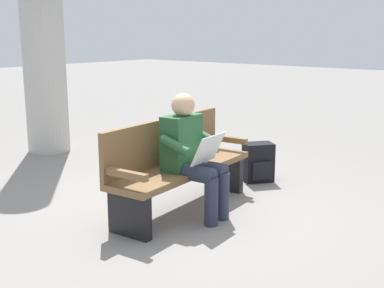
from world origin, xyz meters
The scene contains 5 objects.
ground_plane centered at (0.00, 0.00, 0.00)m, with size 40.00×40.00×0.00m, color gray.
bench_near centered at (0.01, -0.07, 0.46)m, with size 1.84×0.64×0.90m.
person_seated centered at (0.08, 0.17, 0.63)m, with size 0.60×0.60×1.18m.
backpack centered at (-1.33, 0.04, 0.23)m, with size 0.40×0.38×0.46m.
support_pillar centered at (-0.71, -3.21, 2.07)m, with size 0.60×0.60×4.14m, color #B2AFA8.
Camera 1 is at (3.67, 3.11, 1.74)m, focal length 47.69 mm.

